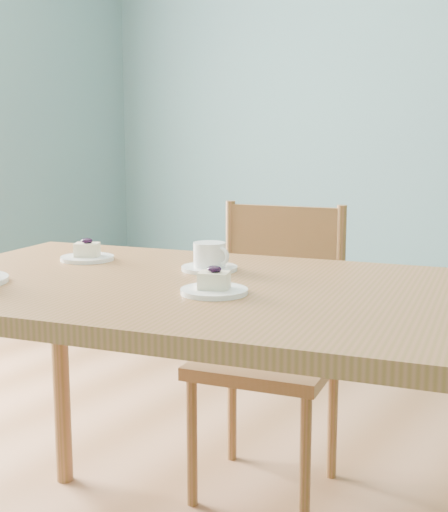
% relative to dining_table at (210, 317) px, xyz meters
% --- Properties ---
extents(room, '(5.01, 5.01, 2.71)m').
position_rel_dining_table_xyz_m(room, '(-0.21, 0.24, 0.67)').
color(room, '#9D6A49').
rests_on(room, ground).
extents(dining_table, '(1.55, 1.09, 0.75)m').
position_rel_dining_table_xyz_m(dining_table, '(0.00, 0.00, 0.00)').
color(dining_table, '#915937').
rests_on(dining_table, ground).
extents(dining_chair, '(0.47, 0.46, 0.87)m').
position_rel_dining_table_xyz_m(dining_chair, '(-0.15, 0.53, -0.23)').
color(dining_chair, '#915937').
rests_on(dining_chair, ground).
extents(cheesecake_plate_near, '(0.14, 0.14, 0.06)m').
position_rel_dining_table_xyz_m(cheesecake_plate_near, '(0.06, -0.07, 0.09)').
color(cheesecake_plate_near, white).
rests_on(cheesecake_plate_near, dining_table).
extents(cheesecake_plate_far, '(0.14, 0.14, 0.06)m').
position_rel_dining_table_xyz_m(cheesecake_plate_far, '(-0.45, 0.07, 0.09)').
color(cheesecake_plate_far, white).
rests_on(cheesecake_plate_far, dining_table).
extents(coffee_cup, '(0.14, 0.14, 0.07)m').
position_rel_dining_table_xyz_m(coffee_cup, '(-0.09, 0.13, 0.10)').
color(coffee_cup, white).
rests_on(coffee_cup, dining_table).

